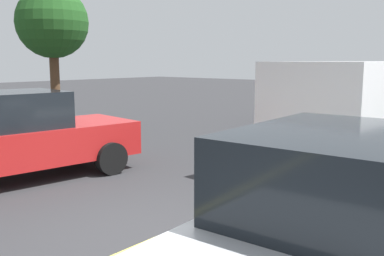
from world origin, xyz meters
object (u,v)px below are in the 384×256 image
(car_red_near_curb, at_px, (11,137))
(car_blue_behind_van, at_px, (321,99))
(tree_left_verge, at_px, (52,24))
(white_van, at_px, (371,107))
(car_silver_approaching, at_px, (336,239))

(car_red_near_curb, relative_size, car_blue_behind_van, 1.06)
(car_blue_behind_van, height_order, tree_left_verge, tree_left_verge)
(white_van, height_order, tree_left_verge, tree_left_verge)
(white_van, distance_m, car_silver_approaching, 6.27)
(car_red_near_curb, relative_size, car_silver_approaching, 1.15)
(car_red_near_curb, bearing_deg, white_van, -41.07)
(car_blue_behind_van, xyz_separation_m, tree_left_verge, (-7.88, 4.66, 2.43))
(car_silver_approaching, distance_m, tree_left_verge, 11.14)
(car_blue_behind_van, bearing_deg, car_silver_approaching, -154.99)
(car_blue_behind_van, bearing_deg, car_red_near_curb, 175.05)
(car_blue_behind_van, distance_m, car_silver_approaching, 12.99)
(car_blue_behind_van, distance_m, tree_left_verge, 9.47)
(car_silver_approaching, height_order, tree_left_verge, tree_left_verge)
(car_silver_approaching, bearing_deg, white_van, 16.61)
(car_silver_approaching, bearing_deg, car_blue_behind_van, 25.01)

